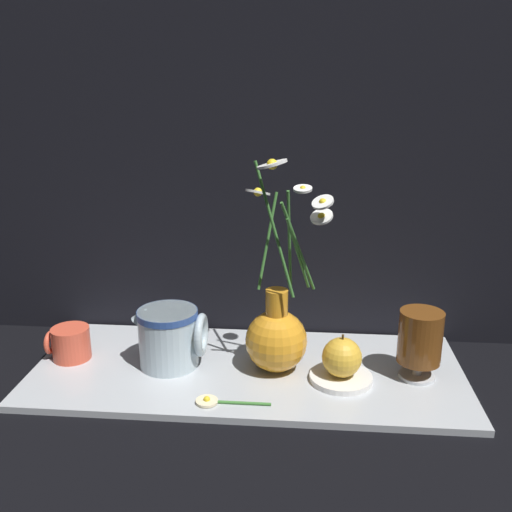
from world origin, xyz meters
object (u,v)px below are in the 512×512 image
object	(u,v)px
yellow_mug	(70,343)
ceramic_pitcher	(170,335)
vase_with_flowers	(277,333)
orange_fruit	(342,357)
tea_glass	(420,339)

from	to	relation	value
yellow_mug	ceramic_pitcher	distance (m)	0.19
vase_with_flowers	orange_fruit	distance (m)	0.12
vase_with_flowers	ceramic_pitcher	distance (m)	0.19
vase_with_flowers	tea_glass	xyz separation A→B (m)	(0.24, -0.01, 0.00)
tea_glass	orange_fruit	size ratio (longest dim) A/B	1.61
yellow_mug	orange_fruit	world-z (taller)	orange_fruit
vase_with_flowers	tea_glass	world-z (taller)	vase_with_flowers
vase_with_flowers	yellow_mug	distance (m)	0.38
yellow_mug	tea_glass	world-z (taller)	tea_glass
vase_with_flowers	orange_fruit	world-z (taller)	vase_with_flowers
vase_with_flowers	ceramic_pitcher	bearing A→B (deg)	-179.01
yellow_mug	tea_glass	size ratio (longest dim) A/B	0.65
vase_with_flowers	ceramic_pitcher	xyz separation A→B (m)	(-0.19, -0.00, -0.01)
vase_with_flowers	tea_glass	distance (m)	0.24
vase_with_flowers	tea_glass	size ratio (longest dim) A/B	3.11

